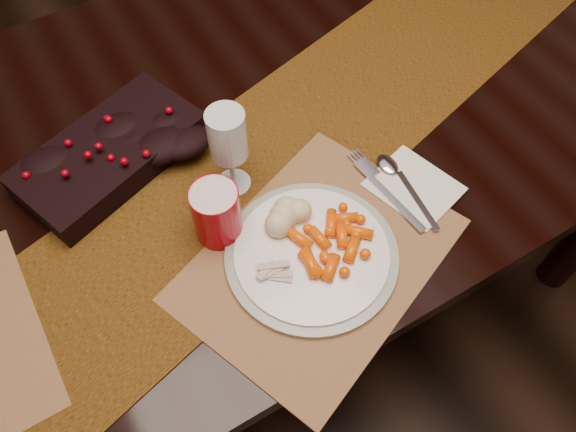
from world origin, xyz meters
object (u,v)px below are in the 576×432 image
placemat_main (318,259)px  centerpiece (109,150)px  dining_table (247,225)px  red_cup (217,213)px  dinner_plate (312,254)px  turkey_shreds (272,276)px  mashed_potatoes (288,215)px  wine_glass (229,152)px  napkin (414,187)px  baby_carrots (329,241)px

placemat_main → centerpiece: bearing=99.5°
dining_table → red_cup: (-0.13, -0.21, 0.43)m
dinner_plate → turkey_shreds: size_ratio=4.53×
mashed_potatoes → red_cup: 0.12m
dining_table → wine_glass: bearing=-118.2°
placemat_main → mashed_potatoes: size_ratio=5.09×
placemat_main → wine_glass: size_ratio=2.48×
centerpiece → dinner_plate: 0.41m
wine_glass → red_cup: bearing=-130.1°
red_cup → mashed_potatoes: bearing=-27.2°
red_cup → napkin: bearing=-15.6°
mashed_potatoes → napkin: bearing=-9.9°
placemat_main → napkin: (0.22, 0.04, 0.00)m
dining_table → turkey_shreds: 0.53m
placemat_main → red_cup: bearing=110.2°
baby_carrots → turkey_shreds: baby_carrots is taller
centerpiece → baby_carrots: (0.24, -0.35, -0.01)m
dining_table → baby_carrots: bearing=-89.4°
centerpiece → red_cup: red_cup is taller
baby_carrots → dining_table: bearing=90.6°
placemat_main → turkey_shreds: turkey_shreds is taller
baby_carrots → centerpiece: bearing=124.2°
placemat_main → napkin: size_ratio=3.05×
wine_glass → dining_table: bearing=61.8°
baby_carrots → mashed_potatoes: mashed_potatoes is taller
red_cup → wine_glass: size_ratio=0.61×
turkey_shreds → wine_glass: 0.22m
dinner_plate → red_cup: 0.17m
dining_table → dinner_plate: size_ratio=6.35×
centerpiece → mashed_potatoes: (0.20, -0.28, 0.01)m
baby_carrots → napkin: size_ratio=0.85×
centerpiece → wine_glass: bearing=-42.2°
mashed_potatoes → red_cup: (-0.10, 0.05, 0.02)m
centerpiece → wine_glass: size_ratio=1.87×
napkin → dining_table: bearing=108.0°
turkey_shreds → red_cup: size_ratio=0.58×
placemat_main → dining_table: bearing=65.1°
dining_table → placemat_main: size_ratio=4.09×
napkin → red_cup: (-0.34, 0.09, 0.05)m
dining_table → turkey_shreds: turkey_shreds is taller
wine_glass → centerpiece: bearing=137.8°
dinner_plate → turkey_shreds: turkey_shreds is taller
dinner_plate → napkin: (0.23, 0.03, -0.01)m
centerpiece → wine_glass: wine_glass is taller
turkey_shreds → mashed_potatoes: bearing=45.8°
centerpiece → mashed_potatoes: bearing=-54.3°
centerpiece → placemat_main: 0.42m
mashed_potatoes → napkin: mashed_potatoes is taller
placemat_main → wine_glass: bearing=81.6°
mashed_potatoes → turkey_shreds: mashed_potatoes is taller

